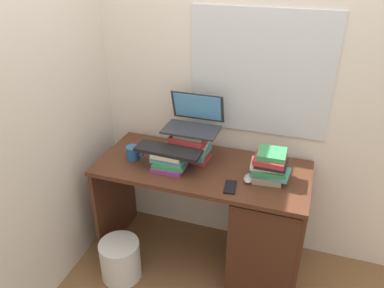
{
  "coord_description": "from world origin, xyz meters",
  "views": [
    {
      "loc": [
        0.61,
        -2.01,
        2.05
      ],
      "look_at": [
        -0.05,
        -0.05,
        0.95
      ],
      "focal_mm": 35.48,
      "sensor_mm": 36.0,
      "label": 1
    }
  ],
  "objects": [
    {
      "name": "book_stack_keyboard_riser",
      "position": [
        -0.19,
        -0.09,
        0.83
      ],
      "size": [
        0.22,
        0.18,
        0.12
      ],
      "color": "#8C338C",
      "rests_on": "desk"
    },
    {
      "name": "desk",
      "position": [
        0.35,
        -0.02,
        0.42
      ],
      "size": [
        1.37,
        0.61,
        0.77
      ],
      "color": "#4C2819",
      "rests_on": "ground"
    },
    {
      "name": "ground_plane",
      "position": [
        0.0,
        0.0,
        0.0
      ],
      "size": [
        6.0,
        6.0,
        0.0
      ],
      "primitive_type": "plane",
      "color": "brown"
    },
    {
      "name": "keyboard",
      "position": [
        -0.19,
        -0.09,
        0.9
      ],
      "size": [
        0.43,
        0.16,
        0.02
      ],
      "primitive_type": "cube",
      "rotation": [
        0.0,
        0.0,
        -0.04
      ],
      "color": "black",
      "rests_on": "book_stack_keyboard_riser"
    },
    {
      "name": "wall_left",
      "position": [
        -0.85,
        0.0,
        1.3
      ],
      "size": [
        0.05,
        6.0,
        2.6
      ],
      "primitive_type": "cube",
      "color": "beige",
      "rests_on": "ground"
    },
    {
      "name": "wall_back",
      "position": [
        0.0,
        0.35,
        1.3
      ],
      "size": [
        6.0,
        0.06,
        2.6
      ],
      "color": "silver",
      "rests_on": "ground"
    },
    {
      "name": "cell_phone",
      "position": [
        0.23,
        -0.18,
        0.78
      ],
      "size": [
        0.08,
        0.14,
        0.01
      ],
      "primitive_type": "cube",
      "rotation": [
        0.0,
        0.0,
        0.13
      ],
      "color": "black",
      "rests_on": "desk"
    },
    {
      "name": "computer_mouse",
      "position": [
        0.32,
        -0.07,
        0.79
      ],
      "size": [
        0.06,
        0.1,
        0.04
      ],
      "primitive_type": "ellipsoid",
      "color": "#A5A8AD",
      "rests_on": "desk"
    },
    {
      "name": "book_stack_tall",
      "position": [
        -0.1,
        0.08,
        0.88
      ],
      "size": [
        0.26,
        0.21,
        0.21
      ],
      "color": "#B22D33",
      "rests_on": "desk"
    },
    {
      "name": "mug",
      "position": [
        -0.47,
        -0.05,
        0.81
      ],
      "size": [
        0.12,
        0.09,
        0.09
      ],
      "color": "#265999",
      "rests_on": "desk"
    },
    {
      "name": "wastebasket",
      "position": [
        -0.47,
        -0.35,
        0.14
      ],
      "size": [
        0.27,
        0.27,
        0.28
      ],
      "primitive_type": "cylinder",
      "color": "silver",
      "rests_on": "ground"
    },
    {
      "name": "laptop",
      "position": [
        -0.1,
        0.13,
        1.03
      ],
      "size": [
        0.36,
        0.28,
        0.22
      ],
      "color": "#2D2D33",
      "rests_on": "book_stack_tall"
    },
    {
      "name": "book_stack_side",
      "position": [
        0.43,
        -0.02,
        0.87
      ],
      "size": [
        0.24,
        0.19,
        0.2
      ],
      "color": "gray",
      "rests_on": "desk"
    }
  ]
}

